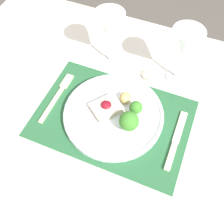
{
  "coord_description": "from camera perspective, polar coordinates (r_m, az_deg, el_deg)",
  "views": [
    {
      "loc": [
        0.15,
        -0.37,
        1.4
      ],
      "look_at": [
        -0.0,
        0.01,
        0.77
      ],
      "focal_mm": 42.0,
      "sensor_mm": 36.0,
      "label": 1
    }
  ],
  "objects": [
    {
      "name": "dining_table",
      "position": [
        0.86,
        0.1,
        -4.93
      ],
      "size": [
        1.24,
        0.91,
        0.74
      ],
      "color": "white",
      "rests_on": "ground_plane"
    },
    {
      "name": "wine_glass_near",
      "position": [
        0.79,
        15.61,
        13.76
      ],
      "size": [
        0.09,
        0.09,
        0.19
      ],
      "color": "white",
      "rests_on": "dining_table"
    },
    {
      "name": "fork",
      "position": [
        0.83,
        -11.55,
        3.86
      ],
      "size": [
        0.02,
        0.19,
        0.01
      ],
      "rotation": [
        0.0,
        0.0,
        -0.02
      ],
      "color": "beige",
      "rests_on": "placemat"
    },
    {
      "name": "knife",
      "position": [
        0.75,
        13.52,
        -6.71
      ],
      "size": [
        0.02,
        0.19,
        0.01
      ],
      "rotation": [
        0.0,
        0.0,
        -0.02
      ],
      "color": "beige",
      "rests_on": "placemat"
    },
    {
      "name": "wine_glass_far",
      "position": [
        0.82,
        -0.51,
        17.78
      ],
      "size": [
        0.09,
        0.09,
        0.19
      ],
      "color": "white",
      "rests_on": "dining_table"
    },
    {
      "name": "dinner_plate",
      "position": [
        0.76,
        0.3,
        -0.31
      ],
      "size": [
        0.29,
        0.29,
        0.08
      ],
      "color": "silver",
      "rests_on": "placemat"
    },
    {
      "name": "spoon",
      "position": [
        0.87,
        7.11,
        8.25
      ],
      "size": [
        0.18,
        0.04,
        0.02
      ],
      "rotation": [
        0.0,
        0.0,
        0.02
      ],
      "color": "beige",
      "rests_on": "dining_table"
    },
    {
      "name": "placemat",
      "position": [
        0.77,
        0.11,
        -1.38
      ],
      "size": [
        0.45,
        0.31,
        0.0
      ],
      "primitive_type": "cube",
      "color": "#235633",
      "rests_on": "dining_table"
    },
    {
      "name": "ground_plane",
      "position": [
        1.46,
        0.06,
        -16.66
      ],
      "size": [
        8.0,
        8.0,
        0.0
      ],
      "primitive_type": "plane",
      "color": "#4C4742"
    }
  ]
}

